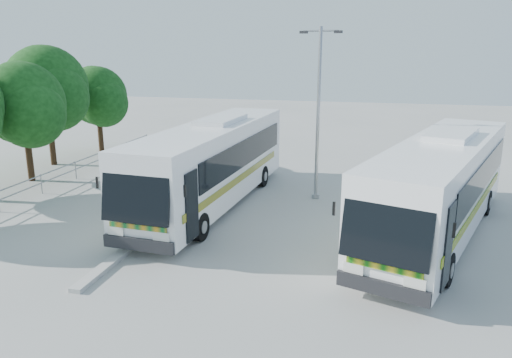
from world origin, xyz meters
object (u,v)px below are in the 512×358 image
(coach_adjacent, at_px, (440,185))
(tree_far_e, at_px, (98,96))
(coach_main, at_px, (212,162))
(tree_far_d, at_px, (47,87))
(lamppost, at_px, (318,107))
(tree_far_c, at_px, (24,104))

(coach_adjacent, bearing_deg, tree_far_e, 169.84)
(coach_main, xyz_separation_m, coach_adjacent, (9.79, -1.65, -0.00))
(tree_far_d, height_order, lamppost, lamppost)
(tree_far_d, distance_m, tree_far_e, 4.65)
(coach_main, height_order, coach_adjacent, coach_main)
(tree_far_c, xyz_separation_m, tree_far_d, (-1.19, 3.70, 0.56))
(coach_main, bearing_deg, tree_far_c, 175.08)
(tree_far_d, bearing_deg, tree_far_c, -72.17)
(coach_adjacent, bearing_deg, lamppost, 162.12)
(tree_far_d, xyz_separation_m, lamppost, (16.86, -3.28, -0.34))
(coach_main, bearing_deg, tree_far_e, 143.51)
(tree_far_d, bearing_deg, lamppost, -11.02)
(tree_far_e, distance_m, coach_main, 15.42)
(coach_adjacent, bearing_deg, coach_main, -171.23)
(tree_far_e, bearing_deg, tree_far_d, -98.63)
(tree_far_d, relative_size, lamppost, 0.91)
(tree_far_c, height_order, coach_main, tree_far_c)
(tree_far_c, bearing_deg, coach_adjacent, -9.28)
(tree_far_c, height_order, coach_adjacent, tree_far_c)
(tree_far_c, distance_m, tree_far_d, 3.93)
(coach_main, xyz_separation_m, lamppost, (4.55, 2.19, 2.41))
(tree_far_c, relative_size, tree_far_e, 1.10)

